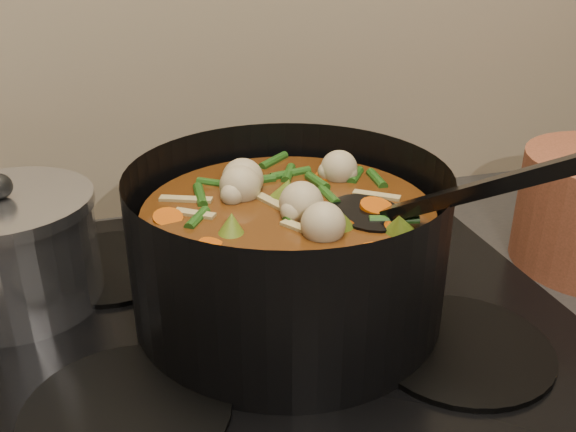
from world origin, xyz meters
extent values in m
cube|color=black|center=(0.00, 1.93, 0.89)|extent=(2.64, 0.64, 0.05)
cube|color=black|center=(0.00, 1.93, 0.92)|extent=(0.62, 0.54, 0.02)
cylinder|color=black|center=(-0.16, 1.80, 0.93)|extent=(0.18, 0.18, 0.01)
cylinder|color=black|center=(0.16, 1.80, 0.93)|extent=(0.18, 0.18, 0.01)
cylinder|color=black|center=(-0.16, 2.06, 0.93)|extent=(0.18, 0.18, 0.01)
cylinder|color=black|center=(0.16, 2.06, 0.93)|extent=(0.18, 0.18, 0.01)
cylinder|color=black|center=(0.02, 1.91, 1.01)|extent=(0.41, 0.41, 0.16)
cylinder|color=black|center=(0.02, 1.91, 0.94)|extent=(0.32, 0.32, 0.01)
cylinder|color=#56280E|center=(0.02, 1.91, 1.00)|extent=(0.29, 0.29, 0.11)
cylinder|color=#CB5909|center=(0.06, 1.91, 1.05)|extent=(0.03, 0.03, 0.03)
cylinder|color=#CB5909|center=(0.07, 1.97, 1.05)|extent=(0.04, 0.04, 0.03)
cylinder|color=#CB5909|center=(0.00, 2.02, 1.05)|extent=(0.05, 0.04, 0.03)
cylinder|color=#CB5909|center=(-0.03, 1.95, 1.05)|extent=(0.04, 0.04, 0.03)
cylinder|color=#CB5909|center=(-0.07, 1.89, 1.05)|extent=(0.04, 0.04, 0.03)
cylinder|color=#CB5909|center=(0.00, 1.87, 1.05)|extent=(0.05, 0.05, 0.03)
cylinder|color=#CB5909|center=(0.05, 1.84, 1.05)|extent=(0.04, 0.04, 0.03)
cylinder|color=#CB5909|center=(0.12, 1.88, 1.05)|extent=(0.04, 0.03, 0.03)
cylinder|color=#CB5909|center=(0.07, 1.94, 1.05)|extent=(0.04, 0.05, 0.03)
cylinder|color=#CB5909|center=(0.03, 2.01, 1.05)|extent=(0.04, 0.04, 0.03)
cylinder|color=#CB5909|center=(-0.01, 1.95, 1.05)|extent=(0.03, 0.03, 0.03)
cylinder|color=#CB5909|center=(-0.06, 1.92, 1.05)|extent=(0.04, 0.04, 0.03)
cylinder|color=#CB5909|center=(-0.06, 1.83, 1.05)|extent=(0.04, 0.05, 0.03)
sphere|color=tan|center=(0.08, 1.91, 1.06)|extent=(0.04, 0.04, 0.04)
sphere|color=tan|center=(0.01, 1.98, 1.06)|extent=(0.04, 0.04, 0.04)
sphere|color=tan|center=(-0.05, 1.91, 1.06)|extent=(0.04, 0.04, 0.04)
sphere|color=tan|center=(0.03, 1.85, 1.06)|extent=(0.04, 0.04, 0.04)
sphere|color=tan|center=(0.08, 1.93, 1.06)|extent=(0.04, 0.04, 0.04)
cone|color=#5B6F1B|center=(0.03, 1.82, 1.06)|extent=(0.04, 0.04, 0.04)
cone|color=#5B6F1B|center=(0.11, 1.93, 1.06)|extent=(0.04, 0.04, 0.04)
cone|color=#5B6F1B|center=(-0.01, 2.00, 1.06)|extent=(0.04, 0.04, 0.04)
cone|color=#5B6F1B|center=(-0.07, 1.88, 1.06)|extent=(0.04, 0.04, 0.04)
cone|color=#5B6F1B|center=(0.05, 1.83, 1.06)|extent=(0.04, 0.04, 0.04)
cylinder|color=#215519|center=(0.05, 1.95, 1.06)|extent=(0.01, 0.04, 0.01)
cylinder|color=#215519|center=(0.02, 2.02, 1.06)|extent=(0.04, 0.03, 0.01)
cylinder|color=#215519|center=(-0.05, 1.98, 1.06)|extent=(0.04, 0.02, 0.01)
cylinder|color=#215519|center=(-0.05, 1.91, 1.06)|extent=(0.03, 0.04, 0.01)
cylinder|color=#215519|center=(-0.02, 1.88, 1.06)|extent=(0.03, 0.04, 0.01)
cylinder|color=#215519|center=(0.02, 1.80, 1.06)|extent=(0.04, 0.02, 0.01)
cylinder|color=#215519|center=(0.08, 1.85, 1.06)|extent=(0.04, 0.04, 0.01)
cylinder|color=#215519|center=(0.09, 1.92, 1.06)|extent=(0.01, 0.04, 0.01)
cylinder|color=#215519|center=(0.05, 1.95, 1.06)|extent=(0.04, 0.03, 0.01)
cylinder|color=#215519|center=(0.01, 2.02, 1.06)|extent=(0.04, 0.02, 0.01)
cylinder|color=#215519|center=(-0.05, 1.97, 1.06)|extent=(0.03, 0.04, 0.01)
cylinder|color=#215519|center=(-0.05, 1.91, 1.06)|extent=(0.03, 0.04, 0.01)
cylinder|color=#215519|center=(-0.02, 1.88, 1.06)|extent=(0.04, 0.02, 0.01)
cylinder|color=#215519|center=(0.02, 1.80, 1.06)|extent=(0.04, 0.04, 0.01)
cylinder|color=#215519|center=(0.08, 1.85, 1.06)|extent=(0.01, 0.04, 0.01)
cube|color=tan|center=(-0.06, 1.90, 1.05)|extent=(0.05, 0.01, 0.00)
cube|color=tan|center=(0.03, 1.83, 1.05)|extent=(0.02, 0.05, 0.00)
cube|color=tan|center=(0.09, 1.93, 1.05)|extent=(0.05, 0.03, 0.00)
cube|color=tan|center=(-0.01, 1.99, 1.05)|extent=(0.04, 0.04, 0.00)
cube|color=tan|center=(-0.06, 1.89, 1.05)|extent=(0.03, 0.05, 0.00)
ellipsoid|color=black|center=(0.09, 1.88, 1.05)|extent=(0.08, 0.10, 0.01)
cube|color=black|center=(0.15, 1.79, 1.11)|extent=(0.12, 0.18, 0.12)
cylinder|color=silver|center=(-0.26, 2.02, 0.99)|extent=(0.18, 0.18, 0.11)
cylinder|color=silver|center=(-0.26, 2.02, 1.05)|extent=(0.18, 0.18, 0.01)
camera|label=1|loc=(-0.15, 1.35, 1.32)|focal=40.00mm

